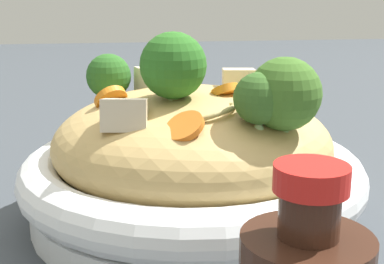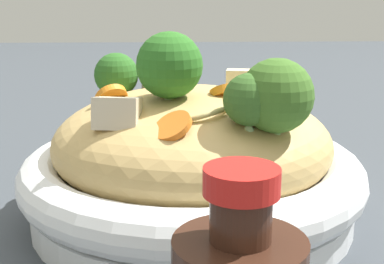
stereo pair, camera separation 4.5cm
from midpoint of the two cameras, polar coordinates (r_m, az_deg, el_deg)
name	(u,v)px [view 2 (the right image)]	position (r m, az deg, el deg)	size (l,w,h in m)	color
ground_plane	(192,216)	(0.47, 2.74, -8.83)	(3.00, 3.00, 0.00)	#393E44
serving_bowl	(192,183)	(0.46, 2.79, -5.40)	(0.29, 0.29, 0.06)	white
noodle_heap	(192,142)	(0.45, 2.85, -1.10)	(0.23, 0.23, 0.09)	tan
broccoli_florets	(202,83)	(0.41, 4.26, 5.06)	(0.19, 0.20, 0.08)	#A2B774
carrot_coins	(199,103)	(0.42, 3.79, 3.02)	(0.17, 0.11, 0.03)	orange
zucchini_slices	(279,98)	(0.45, 11.87, 3.42)	(0.06, 0.09, 0.04)	beige
chicken_chunks	(174,90)	(0.45, 0.89, 4.40)	(0.13, 0.15, 0.03)	beige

